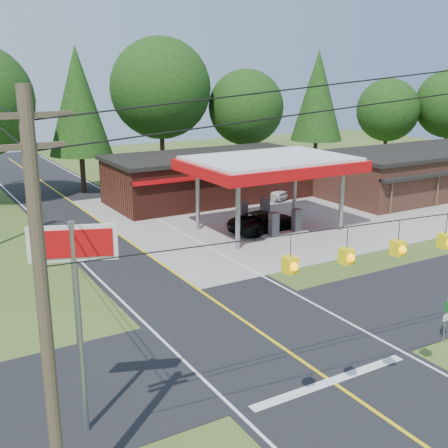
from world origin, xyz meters
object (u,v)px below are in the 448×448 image
gas_canopy (270,166)px  suv_car (265,222)px  sedan_car (261,190)px  big_stop_sign (76,281)px

gas_canopy → suv_car: bearing=-158.0°
suv_car → sedan_car: size_ratio=1.13×
suv_car → big_stop_sign: bearing=124.0°
gas_canopy → suv_car: 3.62m
suv_car → gas_canopy: bearing=-75.8°
suv_car → sedan_car: sedan_car is taller
gas_canopy → sedan_car: gas_canopy is taller
gas_canopy → sedan_car: bearing=58.9°
sedan_car → big_stop_sign: size_ratio=0.69×
sedan_car → gas_canopy: bearing=-149.7°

